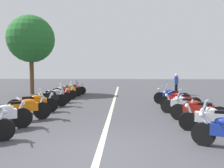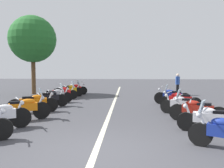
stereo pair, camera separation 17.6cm
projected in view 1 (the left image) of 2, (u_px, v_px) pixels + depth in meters
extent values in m
plane|color=#424247|center=(99.00, 154.00, 5.20)|extent=(80.00, 80.00, 0.00)
cube|color=beige|center=(113.00, 106.00, 12.15)|extent=(26.04, 0.16, 0.01)
cylinder|color=black|center=(3.00, 130.00, 6.17)|extent=(0.41, 0.61, 0.62)
cylinder|color=silver|center=(1.00, 119.00, 6.13)|extent=(0.19, 0.29, 0.58)
sphere|color=silver|center=(5.00, 112.00, 6.16)|extent=(0.14, 0.14, 0.14)
cylinder|color=black|center=(22.00, 118.00, 7.54)|extent=(0.49, 0.64, 0.68)
ellipsoid|color=white|center=(5.00, 108.00, 7.26)|extent=(0.51, 0.58, 0.22)
cylinder|color=silver|center=(20.00, 109.00, 7.49)|extent=(0.22, 0.28, 0.58)
cylinder|color=silver|center=(18.00, 99.00, 7.45)|extent=(0.54, 0.38, 0.04)
sphere|color=silver|center=(23.00, 103.00, 7.53)|extent=(0.14, 0.14, 0.14)
cylinder|color=black|center=(42.00, 111.00, 8.87)|extent=(0.44, 0.67, 0.68)
cylinder|color=black|center=(4.00, 113.00, 8.31)|extent=(0.44, 0.67, 0.68)
cube|color=orange|center=(24.00, 107.00, 8.58)|extent=(0.73, 1.05, 0.30)
ellipsoid|color=orange|center=(28.00, 102.00, 8.64)|extent=(0.47, 0.58, 0.22)
cube|color=black|center=(17.00, 103.00, 8.48)|extent=(0.45, 0.55, 0.12)
cylinder|color=silver|center=(40.00, 103.00, 8.83)|extent=(0.20, 0.29, 0.58)
cylinder|color=silver|center=(39.00, 94.00, 8.79)|extent=(0.57, 0.32, 0.04)
sphere|color=silver|center=(43.00, 98.00, 8.86)|extent=(0.14, 0.14, 0.14)
cylinder|color=silver|center=(12.00, 115.00, 8.59)|extent=(0.32, 0.53, 0.08)
cube|color=silver|center=(41.00, 92.00, 8.82)|extent=(0.38, 0.27, 0.32)
cylinder|color=black|center=(51.00, 105.00, 10.37)|extent=(0.38, 0.66, 0.65)
cylinder|color=black|center=(15.00, 107.00, 9.85)|extent=(0.38, 0.66, 0.65)
cube|color=orange|center=(33.00, 102.00, 10.10)|extent=(0.71, 1.19, 0.30)
ellipsoid|color=orange|center=(37.00, 97.00, 10.14)|extent=(0.44, 0.58, 0.22)
cube|color=black|center=(28.00, 98.00, 10.01)|extent=(0.42, 0.54, 0.12)
cylinder|color=silver|center=(50.00, 98.00, 10.33)|extent=(0.18, 0.29, 0.58)
cylinder|color=silver|center=(49.00, 91.00, 10.29)|extent=(0.59, 0.27, 0.04)
sphere|color=silver|center=(52.00, 94.00, 10.35)|extent=(0.14, 0.14, 0.14)
cylinder|color=silver|center=(22.00, 108.00, 10.13)|extent=(0.28, 0.54, 0.08)
cylinder|color=black|center=(62.00, 100.00, 11.87)|extent=(0.43, 0.65, 0.66)
cylinder|color=black|center=(33.00, 102.00, 11.28)|extent=(0.43, 0.65, 0.66)
cube|color=black|center=(48.00, 98.00, 11.56)|extent=(0.75, 1.09, 0.30)
ellipsoid|color=black|center=(51.00, 94.00, 11.63)|extent=(0.47, 0.58, 0.22)
cube|color=black|center=(43.00, 94.00, 11.46)|extent=(0.45, 0.55, 0.12)
cylinder|color=silver|center=(60.00, 95.00, 11.83)|extent=(0.20, 0.29, 0.58)
cylinder|color=silver|center=(60.00, 88.00, 11.79)|extent=(0.57, 0.32, 0.04)
sphere|color=silver|center=(62.00, 91.00, 11.86)|extent=(0.14, 0.14, 0.14)
cylinder|color=silver|center=(39.00, 103.00, 11.56)|extent=(0.33, 0.52, 0.08)
cube|color=silver|center=(61.00, 87.00, 11.82)|extent=(0.38, 0.28, 0.32)
cylinder|color=black|center=(66.00, 97.00, 13.24)|extent=(0.40, 0.62, 0.63)
cylinder|color=black|center=(41.00, 99.00, 12.68)|extent=(0.40, 0.62, 0.63)
cube|color=silver|center=(54.00, 95.00, 12.95)|extent=(0.73, 1.10, 0.30)
ellipsoid|color=silver|center=(57.00, 91.00, 13.01)|extent=(0.46, 0.58, 0.22)
cube|color=black|center=(50.00, 92.00, 12.85)|extent=(0.44, 0.55, 0.12)
cylinder|color=silver|center=(65.00, 92.00, 13.20)|extent=(0.19, 0.29, 0.58)
cylinder|color=silver|center=(64.00, 86.00, 13.16)|extent=(0.58, 0.31, 0.04)
sphere|color=silver|center=(67.00, 89.00, 13.23)|extent=(0.14, 0.14, 0.14)
cylinder|color=silver|center=(46.00, 100.00, 12.97)|extent=(0.31, 0.53, 0.08)
cylinder|color=black|center=(72.00, 95.00, 14.80)|extent=(0.38, 0.61, 0.60)
cylinder|color=black|center=(49.00, 96.00, 14.23)|extent=(0.38, 0.61, 0.60)
cube|color=red|center=(61.00, 92.00, 14.50)|extent=(0.74, 1.16, 0.30)
ellipsoid|color=red|center=(63.00, 89.00, 14.56)|extent=(0.46, 0.58, 0.22)
cube|color=black|center=(57.00, 90.00, 14.41)|extent=(0.44, 0.54, 0.12)
cylinder|color=silver|center=(71.00, 90.00, 14.76)|extent=(0.19, 0.29, 0.58)
cylinder|color=silver|center=(71.00, 85.00, 14.72)|extent=(0.58, 0.30, 0.04)
sphere|color=silver|center=(73.00, 87.00, 14.78)|extent=(0.14, 0.14, 0.14)
cylinder|color=silver|center=(53.00, 96.00, 14.51)|extent=(0.31, 0.53, 0.08)
cube|color=silver|center=(72.00, 84.00, 14.74)|extent=(0.38, 0.26, 0.32)
cylinder|color=black|center=(77.00, 92.00, 16.25)|extent=(0.46, 0.65, 0.67)
cylinder|color=black|center=(58.00, 93.00, 15.59)|extent=(0.46, 0.65, 0.67)
cube|color=#EAB214|center=(68.00, 90.00, 15.91)|extent=(0.79, 1.09, 0.30)
ellipsoid|color=#EAB214|center=(70.00, 87.00, 15.98)|extent=(0.49, 0.58, 0.22)
cube|color=black|center=(65.00, 87.00, 15.80)|extent=(0.47, 0.55, 0.12)
cylinder|color=silver|center=(76.00, 88.00, 16.21)|extent=(0.21, 0.29, 0.58)
cylinder|color=silver|center=(76.00, 83.00, 16.16)|extent=(0.56, 0.35, 0.04)
sphere|color=silver|center=(78.00, 85.00, 16.24)|extent=(0.14, 0.14, 0.14)
cylinder|color=silver|center=(61.00, 94.00, 15.89)|extent=(0.35, 0.52, 0.08)
cube|color=silver|center=(77.00, 82.00, 16.20)|extent=(0.37, 0.29, 0.32)
cylinder|color=black|center=(82.00, 91.00, 17.48)|extent=(0.38, 0.63, 0.63)
cylinder|color=black|center=(63.00, 91.00, 16.97)|extent=(0.38, 0.63, 0.63)
cube|color=red|center=(72.00, 89.00, 17.21)|extent=(0.70, 1.14, 0.30)
ellipsoid|color=red|center=(75.00, 86.00, 17.26)|extent=(0.44, 0.58, 0.22)
cube|color=black|center=(70.00, 86.00, 17.12)|extent=(0.43, 0.54, 0.12)
cylinder|color=silver|center=(81.00, 87.00, 17.44)|extent=(0.18, 0.29, 0.58)
cylinder|color=silver|center=(81.00, 82.00, 17.40)|extent=(0.59, 0.28, 0.04)
sphere|color=silver|center=(83.00, 84.00, 17.47)|extent=(0.14, 0.14, 0.14)
cylinder|color=silver|center=(66.00, 92.00, 17.24)|extent=(0.29, 0.54, 0.08)
cylinder|color=black|center=(203.00, 134.00, 5.80)|extent=(0.41, 0.59, 0.60)
cylinder|color=silver|center=(206.00, 123.00, 5.74)|extent=(0.20, 0.29, 0.58)
cylinder|color=silver|center=(208.00, 109.00, 5.70)|extent=(0.56, 0.34, 0.04)
sphere|color=silver|center=(202.00, 115.00, 5.79)|extent=(0.14, 0.14, 0.14)
cube|color=silver|center=(205.00, 106.00, 5.74)|extent=(0.37, 0.28, 0.32)
cylinder|color=black|center=(188.00, 121.00, 7.21)|extent=(0.32, 0.61, 0.60)
cube|color=white|center=(215.00, 118.00, 6.92)|extent=(0.64, 1.20, 0.30)
ellipsoid|color=white|center=(209.00, 111.00, 6.97)|extent=(0.41, 0.58, 0.22)
cube|color=black|center=(223.00, 112.00, 6.83)|extent=(0.40, 0.54, 0.12)
cylinder|color=silver|center=(191.00, 112.00, 7.17)|extent=(0.16, 0.30, 0.58)
cylinder|color=silver|center=(192.00, 101.00, 7.13)|extent=(0.60, 0.23, 0.04)
sphere|color=silver|center=(187.00, 106.00, 7.20)|extent=(0.14, 0.14, 0.14)
cylinder|color=black|center=(179.00, 112.00, 8.72)|extent=(0.39, 0.64, 0.64)
cylinder|color=black|center=(220.00, 115.00, 8.06)|extent=(0.39, 0.64, 0.64)
cube|color=maroon|center=(199.00, 109.00, 8.38)|extent=(0.70, 1.12, 0.30)
ellipsoid|color=maroon|center=(194.00, 103.00, 8.45)|extent=(0.45, 0.58, 0.22)
cube|color=black|center=(205.00, 104.00, 8.27)|extent=(0.43, 0.54, 0.12)
cylinder|color=silver|center=(180.00, 104.00, 8.67)|extent=(0.18, 0.29, 0.58)
cylinder|color=silver|center=(182.00, 95.00, 8.63)|extent=(0.58, 0.29, 0.04)
sphere|color=silver|center=(177.00, 99.00, 8.71)|extent=(0.14, 0.14, 0.14)
cylinder|color=silver|center=(211.00, 118.00, 8.04)|extent=(0.30, 0.54, 0.08)
cube|color=silver|center=(179.00, 93.00, 8.66)|extent=(0.38, 0.26, 0.32)
cylinder|color=black|center=(168.00, 106.00, 10.11)|extent=(0.40, 0.60, 0.61)
cylinder|color=black|center=(201.00, 109.00, 9.41)|extent=(0.40, 0.60, 0.61)
cube|color=silver|center=(184.00, 104.00, 9.74)|extent=(0.74, 1.08, 0.30)
ellipsoid|color=silver|center=(179.00, 99.00, 9.82)|extent=(0.47, 0.58, 0.22)
cube|color=black|center=(189.00, 100.00, 9.62)|extent=(0.45, 0.55, 0.12)
cylinder|color=silver|center=(169.00, 100.00, 10.06)|extent=(0.19, 0.29, 0.58)
cylinder|color=silver|center=(170.00, 92.00, 10.01)|extent=(0.57, 0.32, 0.04)
sphere|color=silver|center=(167.00, 95.00, 10.10)|extent=(0.14, 0.14, 0.14)
cylinder|color=silver|center=(193.00, 111.00, 9.40)|extent=(0.32, 0.53, 0.08)
cylinder|color=black|center=(166.00, 102.00, 11.46)|extent=(0.33, 0.62, 0.61)
cylinder|color=black|center=(195.00, 103.00, 10.93)|extent=(0.33, 0.62, 0.61)
cube|color=red|center=(180.00, 99.00, 11.19)|extent=(0.62, 1.11, 0.30)
ellipsoid|color=red|center=(176.00, 95.00, 11.24)|extent=(0.42, 0.58, 0.22)
cube|color=black|center=(185.00, 96.00, 11.09)|extent=(0.40, 0.54, 0.12)
cylinder|color=silver|center=(167.00, 96.00, 11.42)|extent=(0.16, 0.30, 0.58)
cylinder|color=silver|center=(168.00, 89.00, 11.38)|extent=(0.60, 0.24, 0.04)
sphere|color=silver|center=(165.00, 92.00, 11.45)|extent=(0.14, 0.14, 0.14)
cylinder|color=silver|center=(189.00, 106.00, 10.88)|extent=(0.26, 0.55, 0.08)
cube|color=silver|center=(166.00, 88.00, 11.41)|extent=(0.38, 0.23, 0.32)
cylinder|color=black|center=(160.00, 98.00, 12.82)|extent=(0.32, 0.68, 0.67)
cylinder|color=black|center=(185.00, 99.00, 12.38)|extent=(0.32, 0.68, 0.67)
cube|color=navy|center=(172.00, 95.00, 12.59)|extent=(0.56, 1.07, 0.30)
ellipsoid|color=navy|center=(169.00, 92.00, 12.64)|extent=(0.40, 0.57, 0.22)
cube|color=black|center=(176.00, 92.00, 12.51)|extent=(0.38, 0.53, 0.12)
cylinder|color=silver|center=(161.00, 93.00, 12.78)|extent=(0.15, 0.30, 0.58)
cylinder|color=silver|center=(162.00, 86.00, 12.75)|extent=(0.61, 0.21, 0.04)
sphere|color=silver|center=(159.00, 89.00, 12.81)|extent=(0.14, 0.14, 0.14)
cylinder|color=silver|center=(179.00, 101.00, 12.31)|extent=(0.23, 0.55, 0.08)
cylinder|color=black|center=(177.00, 90.00, 17.33)|extent=(0.14, 0.14, 0.81)
cylinder|color=black|center=(176.00, 90.00, 17.20)|extent=(0.14, 0.14, 0.81)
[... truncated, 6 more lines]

